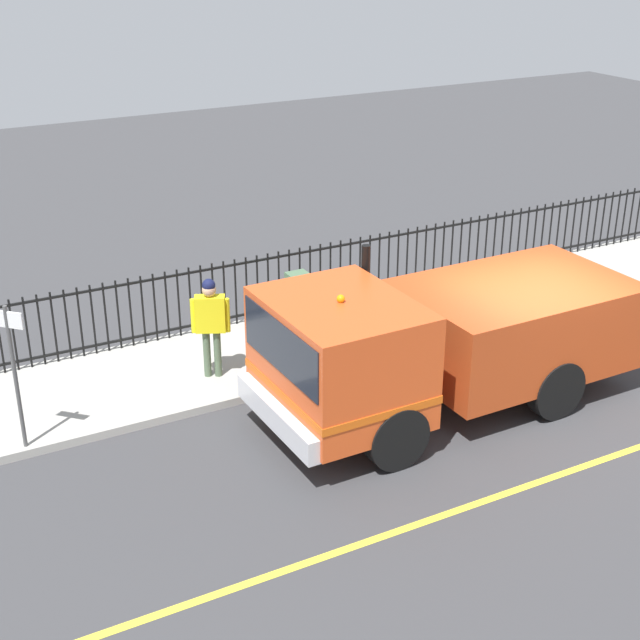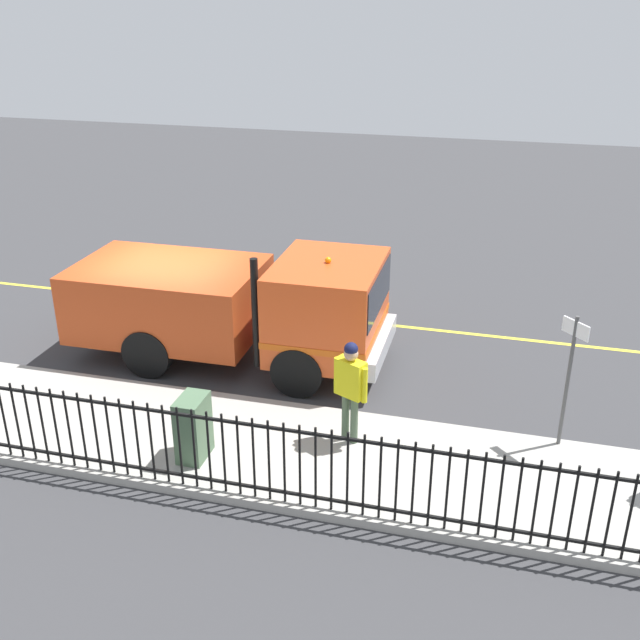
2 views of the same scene
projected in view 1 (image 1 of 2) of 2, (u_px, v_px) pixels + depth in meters
name	position (u px, v px, depth m)	size (l,w,h in m)	color
ground_plane	(532.00, 394.00, 14.88)	(50.33, 50.33, 0.00)	#38383A
sidewalk_slab	(418.00, 318.00, 17.54)	(2.79, 22.88, 0.13)	#A3A099
lane_marking	(624.00, 452.00, 13.25)	(0.12, 20.59, 0.01)	yellow
work_truck	(431.00, 339.00, 13.87)	(2.50, 6.18, 2.54)	#D84C1E
worker_standing	(210.00, 317.00, 14.76)	(0.41, 0.58, 1.73)	yellow
iron_fence	(384.00, 263.00, 18.26)	(0.04, 19.48, 1.29)	black
utility_cabinet	(301.00, 301.00, 16.79)	(0.61, 0.39, 1.03)	#4C6B4C
street_sign	(13.00, 360.00, 12.60)	(0.38, 0.37, 2.21)	#4C4C4C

